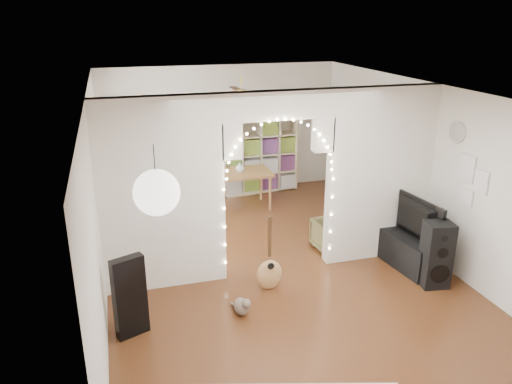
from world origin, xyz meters
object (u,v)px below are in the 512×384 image
object	(u,v)px
floor_speaker	(436,255)
dining_table	(240,175)
dining_chair_right	(332,235)
media_console	(408,252)
dining_chair_left	(173,197)
acoustic_guitar	(269,263)
bookcase	(259,154)

from	to	relation	value
floor_speaker	dining_table	xyz separation A→B (m)	(-1.88, 3.71, 0.20)
floor_speaker	dining_chair_right	distance (m)	1.74
media_console	dining_chair_right	bearing A→B (deg)	127.12
dining_table	dining_chair_right	distance (m)	2.48
media_console	dining_chair_left	world-z (taller)	media_console
dining_table	acoustic_guitar	bearing A→B (deg)	-97.01
media_console	dining_chair_right	distance (m)	1.23
dining_table	dining_chair_right	bearing A→B (deg)	-66.54
acoustic_guitar	dining_chair_left	xyz separation A→B (m)	(-0.88, 3.58, -0.20)
floor_speaker	bookcase	distance (m)	4.79
bookcase	dining_table	size ratio (longest dim) A/B	1.38
acoustic_guitar	dining_table	bearing A→B (deg)	79.78
media_console	floor_speaker	bearing A→B (deg)	-90.04
bookcase	dining_chair_right	distance (m)	3.22
floor_speaker	dining_table	size ratio (longest dim) A/B	0.80
bookcase	dining_chair_left	distance (m)	2.10
dining_chair_left	dining_chair_right	xyz separation A→B (m)	(2.25, -2.67, 0.04)
dining_chair_left	dining_table	bearing A→B (deg)	-9.13
media_console	dining_chair_right	size ratio (longest dim) A/B	1.77
floor_speaker	dining_chair_right	size ratio (longest dim) A/B	1.71
dining_chair_left	dining_chair_right	world-z (taller)	dining_chair_right
dining_chair_right	bookcase	bearing A→B (deg)	91.19
dining_chair_left	media_console	bearing A→B (deg)	-40.11
acoustic_guitar	dining_table	distance (m)	3.20
bookcase	dining_table	bearing A→B (deg)	-134.00
dining_table	dining_chair_right	world-z (taller)	dining_table
media_console	bookcase	xyz separation A→B (m)	(-1.16, 4.04, 0.58)
floor_speaker	dining_chair_right	world-z (taller)	floor_speaker
acoustic_guitar	floor_speaker	xyz separation A→B (m)	(2.29, -0.55, 0.07)
floor_speaker	media_console	world-z (taller)	floor_speaker
media_console	bookcase	bearing A→B (deg)	99.18
dining_chair_right	media_console	bearing A→B (deg)	-50.38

